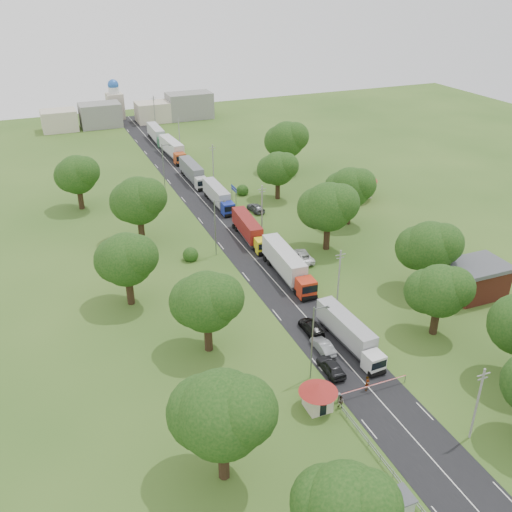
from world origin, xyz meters
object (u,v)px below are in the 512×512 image
info_sign (234,191)px  truck_0 (349,333)px  car_lane_mid (323,346)px  guard_booth (318,393)px  car_lane_front (331,367)px  pedestrian_near (367,384)px  boom_barrier (363,389)px

info_sign → truck_0: (-3.14, -51.07, -1.01)m
truck_0 → car_lane_mid: truck_0 is taller
guard_booth → car_lane_front: guard_booth is taller
info_sign → pedestrian_near: (-5.65, -59.50, -2.04)m
guard_booth → truck_0: size_ratio=0.32×
boom_barrier → info_sign: bearing=83.8°
boom_barrier → pedestrian_near: bearing=28.8°
guard_booth → car_lane_mid: (5.60, 9.12, -1.42)m
car_lane_mid → pedestrian_near: size_ratio=2.36×
guard_booth → info_sign: info_sign is taller
car_lane_mid → car_lane_front: bearing=75.5°
boom_barrier → pedestrian_near: 1.04m
car_lane_front → guard_booth: bearing=48.8°
info_sign → truck_0: 51.18m
car_lane_front → pedestrian_near: pedestrian_near is taller
boom_barrier → car_lane_front: car_lane_front is taller
info_sign → car_lane_mid: size_ratio=0.90×
pedestrian_near → car_lane_mid: bearing=61.5°
truck_0 → car_lane_front: 6.30m
car_lane_front → truck_0: bearing=-140.0°
boom_barrier → guard_booth: 5.98m
info_sign → pedestrian_near: info_sign is taller
guard_booth → car_lane_front: size_ratio=0.90×
boom_barrier → info_sign: 60.39m
guard_booth → truck_0: truck_0 is taller
boom_barrier → pedestrian_near: pedestrian_near is taller
boom_barrier → guard_booth: (-5.84, -0.00, 1.27)m
info_sign → guard_booth: bearing=-101.7°
car_lane_mid → guard_booth: bearing=59.2°
car_lane_front → pedestrian_near: (2.27, -4.50, 0.12)m
boom_barrier → car_lane_mid: size_ratio=2.03×
boom_barrier → truck_0: 9.63m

